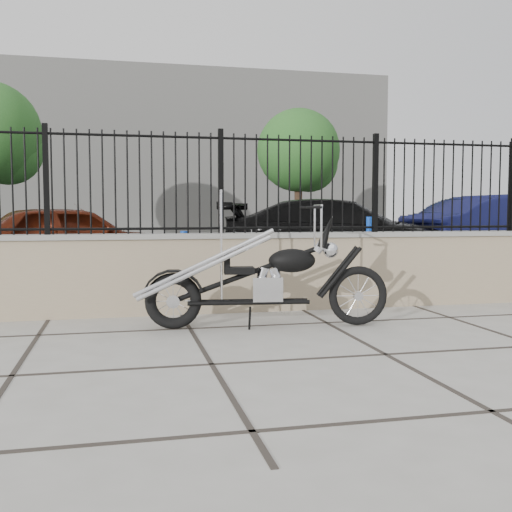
{
  "coord_description": "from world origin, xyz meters",
  "views": [
    {
      "loc": [
        -2.2,
        -4.66,
        1.22
      ],
      "look_at": [
        -0.75,
        1.71,
        0.73
      ],
      "focal_mm": 42.0,
      "sensor_mm": 36.0,
      "label": 1
    }
  ],
  "objects_px": {
    "car_red": "(72,240)",
    "car_black": "(342,234)",
    "chopper_motorcycle": "(262,258)",
    "car_blue": "(512,231)"
  },
  "relations": [
    {
      "from": "chopper_motorcycle",
      "to": "car_blue",
      "type": "xyz_separation_m",
      "value": [
        7.02,
        5.57,
        0.05
      ]
    },
    {
      "from": "car_red",
      "to": "car_black",
      "type": "relative_size",
      "value": 0.78
    },
    {
      "from": "chopper_motorcycle",
      "to": "car_black",
      "type": "height_order",
      "value": "car_black"
    },
    {
      "from": "car_red",
      "to": "car_blue",
      "type": "distance_m",
      "value": 9.35
    },
    {
      "from": "car_black",
      "to": "chopper_motorcycle",
      "type": "bearing_deg",
      "value": 174.34
    },
    {
      "from": "car_red",
      "to": "car_black",
      "type": "distance_m",
      "value": 5.53
    },
    {
      "from": "car_red",
      "to": "car_black",
      "type": "bearing_deg",
      "value": -102.4
    },
    {
      "from": "chopper_motorcycle",
      "to": "car_red",
      "type": "bearing_deg",
      "value": 120.01
    },
    {
      "from": "chopper_motorcycle",
      "to": "car_blue",
      "type": "height_order",
      "value": "car_blue"
    },
    {
      "from": "car_red",
      "to": "car_black",
      "type": "xyz_separation_m",
      "value": [
        5.51,
        0.41,
        0.06
      ]
    }
  ]
}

